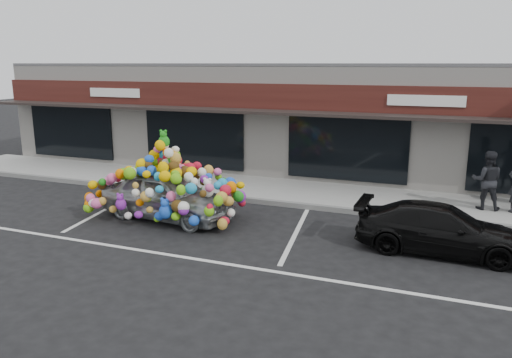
% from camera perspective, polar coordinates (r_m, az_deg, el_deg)
% --- Properties ---
extents(ground, '(90.00, 90.00, 0.00)m').
position_cam_1_polar(ground, '(13.93, -6.81, -5.06)').
color(ground, black).
rests_on(ground, ground).
extents(shop_building, '(24.00, 7.20, 4.31)m').
position_cam_1_polar(shop_building, '(21.15, 3.99, 7.23)').
color(shop_building, white).
rests_on(shop_building, ground).
extents(sidewalk, '(26.00, 3.00, 0.15)m').
position_cam_1_polar(sidewalk, '(17.38, -0.57, -1.02)').
color(sidewalk, gray).
rests_on(sidewalk, ground).
extents(kerb, '(26.00, 0.18, 0.16)m').
position_cam_1_polar(kerb, '(16.05, -2.59, -2.24)').
color(kerb, slate).
rests_on(kerb, ground).
extents(parking_stripe_left, '(0.73, 4.37, 0.01)m').
position_cam_1_polar(parking_stripe_left, '(15.80, -16.76, -3.32)').
color(parking_stripe_left, silver).
rests_on(parking_stripe_left, ground).
extents(parking_stripe_mid, '(0.73, 4.37, 0.01)m').
position_cam_1_polar(parking_stripe_mid, '(13.07, 4.56, -6.21)').
color(parking_stripe_mid, silver).
rests_on(parking_stripe_mid, ground).
extents(lane_line, '(14.00, 0.12, 0.01)m').
position_cam_1_polar(lane_line, '(11.15, -3.29, -9.68)').
color(lane_line, silver).
rests_on(lane_line, ground).
extents(toy_car, '(2.89, 4.43, 2.47)m').
position_cam_1_polar(toy_car, '(14.27, -10.15, -1.22)').
color(toy_car, '#B3B8BF').
rests_on(toy_car, ground).
extents(black_sedan, '(1.66, 3.91, 1.13)m').
position_cam_1_polar(black_sedan, '(12.39, 20.39, -5.39)').
color(black_sedan, black).
rests_on(black_sedan, ground).
extents(pedestrian_b, '(0.86, 0.68, 1.73)m').
position_cam_1_polar(pedestrian_b, '(15.90, 24.90, -0.13)').
color(pedestrian_b, black).
rests_on(pedestrian_b, sidewalk).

